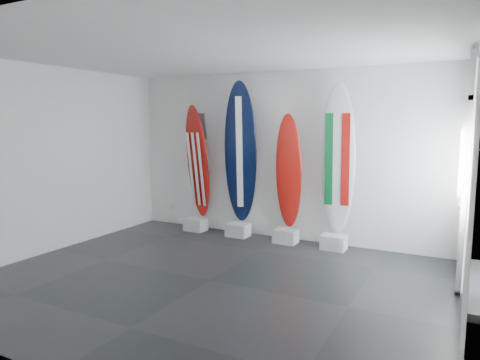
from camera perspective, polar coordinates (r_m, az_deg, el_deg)
The scene contains 16 objects.
floor at distance 5.98m, azimuth -3.97°, elevation -12.97°, with size 6.00×6.00×0.00m, color black.
ceiling at distance 5.68m, azimuth -4.26°, elevation 16.70°, with size 6.00×6.00×0.00m, color white.
wall_back at distance 7.86m, azimuth 5.54°, elevation 3.15°, with size 6.00×6.00×0.00m, color white.
wall_front at distance 3.77m, azimuth -24.57°, elevation -2.18°, with size 6.00×6.00×0.00m, color white.
wall_left at distance 7.65m, azimuth -23.61°, elevation 2.44°, with size 5.00×5.00×0.00m, color white.
wall_right at distance 4.80m, azimuth 28.00°, elevation -0.44°, with size 5.00×5.00×0.00m, color white.
display_block_usa at distance 8.57m, azimuth -5.85°, elevation -5.84°, with size 0.40×0.30×0.24m, color silver.
surfboard_usa at distance 8.46m, azimuth -5.58°, elevation 2.33°, with size 0.50×0.08×2.21m, color #9F140E.
display_block_navy at distance 8.10m, azimuth -0.26°, elevation -6.58°, with size 0.40×0.30×0.24m, color silver.
surfboard_navy at distance 7.97m, azimuth 0.08°, elevation 3.51°, with size 0.59×0.08×2.61m, color black.
display_block_swiss at distance 7.72m, azimuth 6.01°, elevation -7.34°, with size 0.40×0.30×0.24m, color silver.
surfboard_swiss at distance 7.60m, azimuth 6.41°, elevation 1.06°, with size 0.46×0.08×2.02m, color #9F140E.
display_block_italy at distance 7.46m, azimuth 12.21°, elevation -8.00°, with size 0.40×0.30×0.24m, color silver.
surfboard_italy at distance 7.31m, azimuth 12.71°, elevation 2.57°, with size 0.56×0.08×2.50m, color silver.
wall_outlet at distance 9.20m, azimuth -8.90°, elevation -3.50°, with size 0.09×0.02×0.13m, color silver.
glass_door at distance 6.35m, azimuth 27.66°, elevation 0.63°, with size 0.12×1.16×2.85m, color white, non-canonical shape.
Camera 1 is at (2.96, -4.76, 2.09)m, focal length 32.53 mm.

